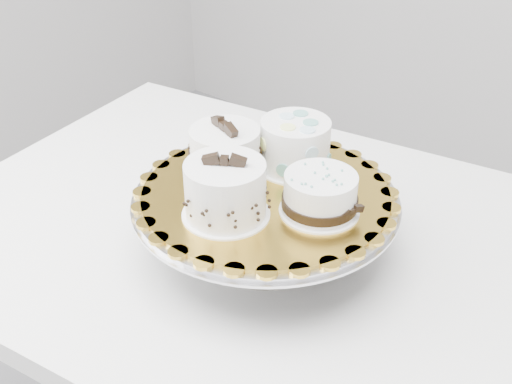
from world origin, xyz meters
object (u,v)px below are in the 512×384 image
Objects in this scene: cake_board at (266,193)px; cake_dots at (295,144)px; table at (282,277)px; cake_ribbon at (321,195)px; cake_banded at (225,155)px; cake_swirl at (225,192)px; cake_stand at (265,213)px.

cake_board is 2.74× the size of cake_dots.
cake_dots is (-0.01, 0.04, 0.23)m from table.
cake_board is 0.10m from cake_ribbon.
cake_swirl is at bearing -29.85° from cake_banded.
cake_stand is 3.16× the size of cake_ribbon.
cake_stand is 2.98× the size of cake_dots.
cake_swirl is (-0.01, -0.08, 0.04)m from cake_board.
cake_dots reaches higher than table.
cake_board is at bearing -100.72° from cake_dots.
cake_dots is at bearing 60.03° from cake_swirl.
cake_ribbon is (0.09, -0.04, 0.22)m from table.
cake_board is (0.00, -0.05, 0.19)m from table.
table is at bearing 171.74° from cake_ribbon.
table is 9.61× the size of cake_dots.
cake_stand is at bearing -82.87° from cake_board.
cake_dots is at bearing 158.74° from cake_ribbon.
cake_board is at bearing -160.06° from cake_ribbon.
cake_stand is at bearing -98.12° from table.
cake_swirl is 1.14× the size of cake_banded.
cake_ribbon reaches higher than cake_stand.
cake_swirl is 1.21× the size of cake_ribbon.
cake_stand is 0.11m from cake_swirl.
cake_ribbon is at bearing -33.43° from table.
cake_board is 2.90× the size of cake_ribbon.
cake_board is 0.09m from cake_swirl.
cake_ribbon reaches higher than table.
table is at bearing 90.34° from cake_board.
cake_stand is 0.11m from cake_banded.
cake_dots is (-0.01, 0.08, 0.08)m from cake_stand.
cake_banded is at bearing -155.24° from table.
cake_stand is 0.11m from cake_dots.
cake_swirl is at bearing -100.54° from table.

